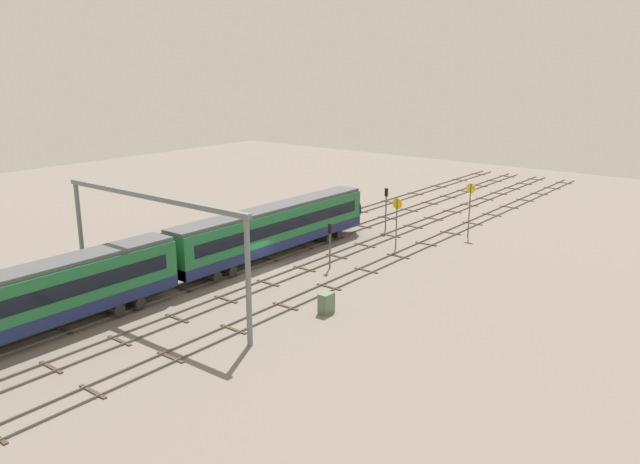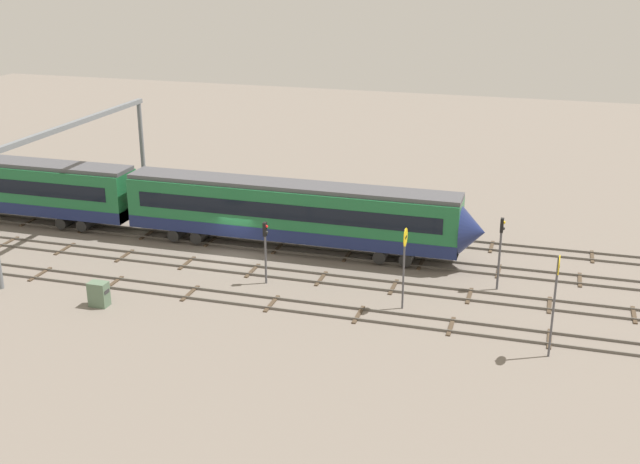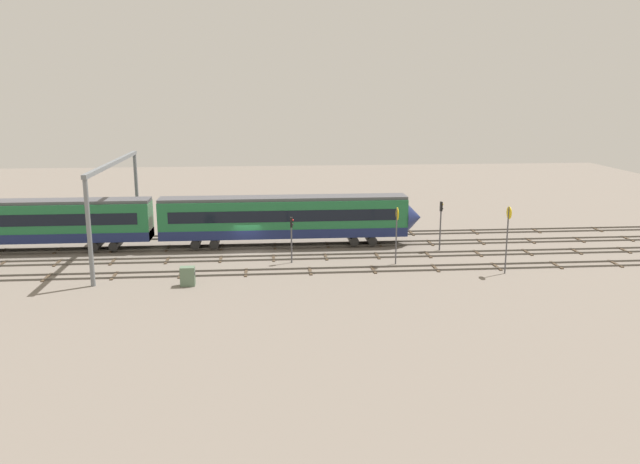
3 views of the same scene
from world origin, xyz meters
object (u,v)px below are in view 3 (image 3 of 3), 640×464
at_px(signal_light_trackside_approach, 292,233).
at_px(signal_light_trackside_departure, 441,219).
at_px(train, 29,224).
at_px(speed_sign_mid_trackside, 508,229).
at_px(relay_cabinet, 188,276).
at_px(overhead_gantry, 115,184).
at_px(speed_sign_near_foreground, 397,226).

height_order(signal_light_trackside_approach, signal_light_trackside_departure, signal_light_trackside_departure).
distance_m(train, speed_sign_mid_trackside, 43.83).
height_order(speed_sign_mid_trackside, relay_cabinet, speed_sign_mid_trackside).
relative_size(speed_sign_mid_trackside, signal_light_trackside_departure, 1.21).
bearing_deg(overhead_gantry, train, 165.68).
bearing_deg(speed_sign_mid_trackside, relay_cabinet, -177.48).
distance_m(speed_sign_mid_trackside, signal_light_trackside_approach, 18.44).
height_order(signal_light_trackside_departure, relay_cabinet, signal_light_trackside_departure).
bearing_deg(relay_cabinet, speed_sign_mid_trackside, 2.52).
height_order(speed_sign_mid_trackside, signal_light_trackside_approach, speed_sign_mid_trackside).
height_order(speed_sign_near_foreground, speed_sign_mid_trackside, speed_sign_mid_trackside).
relative_size(speed_sign_mid_trackside, signal_light_trackside_approach, 1.38).
bearing_deg(signal_light_trackside_approach, relay_cabinet, -144.13).
xyz_separation_m(signal_light_trackside_departure, relay_cabinet, (-22.82, -9.36, -2.33)).
xyz_separation_m(train, signal_light_trackside_departure, (39.00, -2.96, 0.44)).
xyz_separation_m(overhead_gantry, relay_cabinet, (7.42, -10.09, -5.92)).
bearing_deg(speed_sign_mid_trackside, train, 165.22).
bearing_deg(relay_cabinet, train, 142.70).
bearing_deg(signal_light_trackside_departure, speed_sign_mid_trackside, -67.72).
bearing_deg(train, speed_sign_mid_trackside, -14.78).
relative_size(train, signal_light_trackside_approach, 18.18).
distance_m(signal_light_trackside_approach, signal_light_trackside_departure, 14.73).
height_order(signal_light_trackside_approach, relay_cabinet, signal_light_trackside_approach).
distance_m(overhead_gantry, speed_sign_mid_trackside, 34.90).
bearing_deg(overhead_gantry, signal_light_trackside_departure, -1.38).
bearing_deg(signal_light_trackside_departure, train, 175.65).
bearing_deg(speed_sign_near_foreground, signal_light_trackside_departure, 40.99).
distance_m(train, signal_light_trackside_departure, 39.12).
xyz_separation_m(speed_sign_near_foreground, signal_light_trackside_departure, (5.20, 4.52, -0.35)).
distance_m(speed_sign_mid_trackside, relay_cabinet, 26.38).
distance_m(train, overhead_gantry, 9.90).
bearing_deg(overhead_gantry, speed_sign_near_foreground, -11.83).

